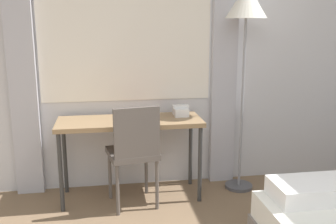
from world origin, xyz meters
The scene contains 6 objects.
wall_back_with_window centered at (-0.04, 2.91, 1.35)m, with size 5.37×0.13×2.70m.
desk centered at (-0.33, 2.60, 0.66)m, with size 1.27×0.47×0.73m.
desk_chair centered at (-0.31, 2.39, 0.53)m, with size 0.46×0.46×0.91m.
standing_lamp centered at (0.72, 2.63, 1.65)m, with size 0.37×0.37×1.90m.
telephone centered at (0.15, 2.69, 0.77)m, with size 0.15×0.18×0.10m.
book centered at (-0.22, 2.55, 0.74)m, with size 0.25×0.24×0.02m.
Camera 1 is at (-0.53, -0.77, 1.58)m, focal length 42.00 mm.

